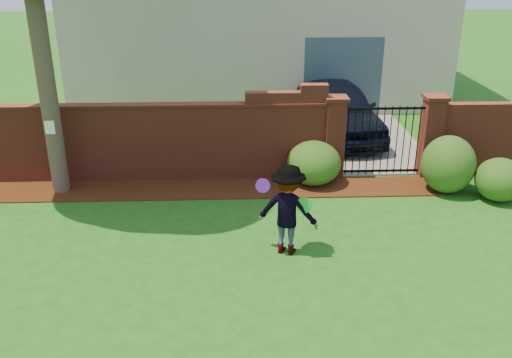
{
  "coord_description": "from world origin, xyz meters",
  "views": [
    {
      "loc": [
        0.17,
        -7.82,
        4.91
      ],
      "look_at": [
        0.53,
        1.4,
        1.05
      ],
      "focal_mm": 39.14,
      "sensor_mm": 36.0,
      "label": 1
    }
  ],
  "objects_px": {
    "man": "(287,210)",
    "frisbee_purple": "(263,186)",
    "car": "(341,112)",
    "frisbee_green": "(304,205)"
  },
  "relations": [
    {
      "from": "car",
      "to": "man",
      "type": "bearing_deg",
      "value": -114.56
    },
    {
      "from": "car",
      "to": "man",
      "type": "height_order",
      "value": "man"
    },
    {
      "from": "frisbee_purple",
      "to": "frisbee_green",
      "type": "bearing_deg",
      "value": -3.97
    },
    {
      "from": "frisbee_green",
      "to": "car",
      "type": "bearing_deg",
      "value": 74.28
    },
    {
      "from": "man",
      "to": "frisbee_green",
      "type": "relative_size",
      "value": 5.95
    },
    {
      "from": "man",
      "to": "frisbee_purple",
      "type": "distance_m",
      "value": 0.68
    },
    {
      "from": "man",
      "to": "frisbee_purple",
      "type": "xyz_separation_m",
      "value": [
        -0.42,
        -0.13,
        0.52
      ]
    },
    {
      "from": "car",
      "to": "frisbee_purple",
      "type": "bearing_deg",
      "value": -117.58
    },
    {
      "from": "car",
      "to": "frisbee_purple",
      "type": "xyz_separation_m",
      "value": [
        -2.47,
        -6.3,
        0.57
      ]
    },
    {
      "from": "car",
      "to": "frisbee_purple",
      "type": "relative_size",
      "value": 18.31
    }
  ]
}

